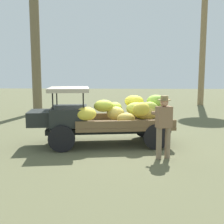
% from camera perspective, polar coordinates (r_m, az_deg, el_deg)
% --- Properties ---
extents(ground_plane, '(60.00, 60.00, 0.00)m').
position_cam_1_polar(ground_plane, '(9.45, 0.71, -6.10)').
color(ground_plane, brown).
extents(truck, '(4.60, 2.27, 1.83)m').
position_cam_1_polar(truck, '(9.09, -1.89, -0.74)').
color(truck, '#212524').
rests_on(truck, ground).
extents(farmer, '(0.55, 0.52, 1.70)m').
position_cam_1_polar(farmer, '(7.65, 10.35, -2.20)').
color(farmer, '#826C55').
rests_on(farmer, ground).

